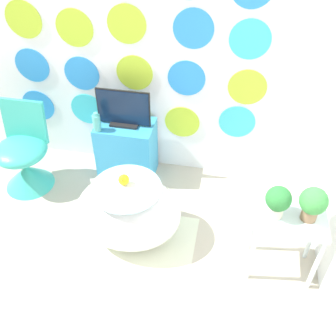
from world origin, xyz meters
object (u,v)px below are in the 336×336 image
Objects in this scene: bathtub at (129,211)px; chair at (25,162)px; potted_plant_left at (278,201)px; tv at (123,110)px; vase at (97,122)px; potted_plant_right at (313,203)px.

chair is at bearing 158.87° from bathtub.
tv is at bearing 147.32° from potted_plant_left.
chair is 2.21m from potted_plant_left.
bathtub is at bearing 175.53° from potted_plant_left.
vase is 1.62m from potted_plant_left.
vase is 0.73× the size of potted_plant_left.
chair is 1.70× the size of tv.
potted_plant_right is at bearing -28.35° from tv.
potted_plant_right is (1.68, -0.67, 0.06)m from vase.
bathtub is 3.17× the size of potted_plant_right.
vase is (-0.42, 0.60, 0.36)m from bathtub.
tv is (0.85, 0.32, 0.45)m from chair.
potted_plant_right is (1.26, -0.07, 0.42)m from bathtub.
potted_plant_left is (1.26, -0.81, -0.02)m from tv.
bathtub is at bearing -73.60° from tv.
chair reaches higher than vase.
vase is 1.81m from potted_plant_right.
vase is at bearing 154.92° from potted_plant_left.
chair reaches higher than bathtub.
potted_plant_left is at bearing -176.84° from potted_plant_right.
potted_plant_left is 0.93× the size of potted_plant_right.
tv reaches higher than potted_plant_left.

